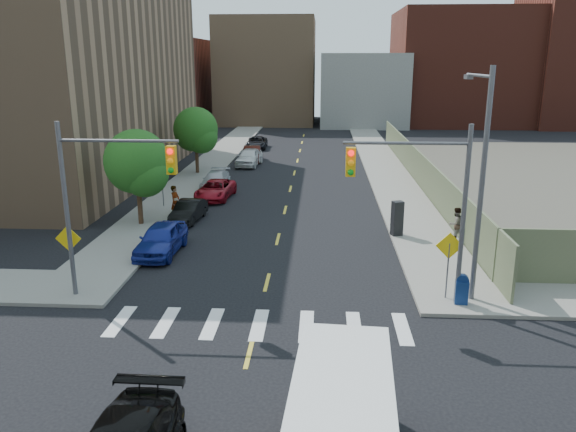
# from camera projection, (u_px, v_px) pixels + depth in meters

# --- Properties ---
(ground) EXTENTS (160.00, 160.00, 0.00)m
(ground) POSITION_uv_depth(u_px,v_px,m) (241.00, 388.00, 16.28)
(ground) COLOR black
(ground) RESTS_ON ground
(sidewalk_nw) EXTENTS (3.50, 73.00, 0.15)m
(sidewalk_nw) POSITION_uv_depth(u_px,v_px,m) (222.00, 153.00, 56.60)
(sidewalk_nw) COLOR gray
(sidewalk_nw) RESTS_ON ground
(sidewalk_ne) EXTENTS (3.50, 73.00, 0.15)m
(sidewalk_ne) POSITION_uv_depth(u_px,v_px,m) (377.00, 155.00, 55.71)
(sidewalk_ne) COLOR gray
(sidewalk_ne) RESTS_ON ground
(fence_north) EXTENTS (0.12, 44.00, 2.50)m
(fence_north) POSITION_uv_depth(u_px,v_px,m) (419.00, 169.00, 42.31)
(fence_north) COLOR #6B714F
(fence_north) RESTS_ON ground
(building_nw) EXTENTS (22.00, 30.00, 16.00)m
(building_nw) POSITION_uv_depth(u_px,v_px,m) (15.00, 75.00, 44.23)
(building_nw) COLOR #8C6B4C
(building_nw) RESTS_ON ground
(bg_bldg_west) EXTENTS (14.00, 18.00, 12.00)m
(bg_bldg_west) POSITION_uv_depth(u_px,v_px,m) (159.00, 82.00, 83.23)
(bg_bldg_west) COLOR #592319
(bg_bldg_west) RESTS_ON ground
(bg_bldg_midwest) EXTENTS (14.00, 16.00, 15.00)m
(bg_bldg_midwest) POSITION_uv_depth(u_px,v_px,m) (268.00, 71.00, 83.82)
(bg_bldg_midwest) COLOR #8C6B4C
(bg_bldg_midwest) RESTS_ON ground
(bg_bldg_center) EXTENTS (12.00, 16.00, 10.00)m
(bg_bldg_center) POSITION_uv_depth(u_px,v_px,m) (362.00, 89.00, 81.77)
(bg_bldg_center) COLOR gray
(bg_bldg_center) RESTS_ON ground
(bg_bldg_east) EXTENTS (18.00, 18.00, 16.00)m
(bg_bldg_east) POSITION_uv_depth(u_px,v_px,m) (458.00, 68.00, 82.08)
(bg_bldg_east) COLOR #592319
(bg_bldg_east) RESTS_ON ground
(signal_nw) EXTENTS (4.59, 0.30, 7.00)m
(signal_nw) POSITION_uv_depth(u_px,v_px,m) (103.00, 187.00, 21.18)
(signal_nw) COLOR #59595E
(signal_nw) RESTS_ON ground
(signal_ne) EXTENTS (4.59, 0.30, 7.00)m
(signal_ne) POSITION_uv_depth(u_px,v_px,m) (423.00, 192.00, 20.49)
(signal_ne) COLOR #59595E
(signal_ne) RESTS_ON ground
(streetlight_ne) EXTENTS (0.25, 3.70, 9.00)m
(streetlight_ne) POSITION_uv_depth(u_px,v_px,m) (480.00, 169.00, 21.04)
(streetlight_ne) COLOR #59595E
(streetlight_ne) RESTS_ON ground
(warn_sign_nw) EXTENTS (1.06, 0.06, 2.83)m
(warn_sign_nw) POSITION_uv_depth(u_px,v_px,m) (69.00, 246.00, 22.44)
(warn_sign_nw) COLOR #59595E
(warn_sign_nw) RESTS_ON ground
(warn_sign_ne) EXTENTS (1.06, 0.06, 2.83)m
(warn_sign_ne) POSITION_uv_depth(u_px,v_px,m) (449.00, 253.00, 21.58)
(warn_sign_ne) COLOR #59595E
(warn_sign_ne) RESTS_ON ground
(warn_sign_midwest) EXTENTS (1.06, 0.06, 2.83)m
(warn_sign_midwest) POSITION_uv_depth(u_px,v_px,m) (162.00, 178.00, 35.42)
(warn_sign_midwest) COLOR #59595E
(warn_sign_midwest) RESTS_ON ground
(tree_west_near) EXTENTS (3.66, 3.64, 5.52)m
(tree_west_near) POSITION_uv_depth(u_px,v_px,m) (137.00, 166.00, 31.23)
(tree_west_near) COLOR #332114
(tree_west_near) RESTS_ON ground
(tree_west_far) EXTENTS (3.66, 3.64, 5.52)m
(tree_west_far) POSITION_uv_depth(u_px,v_px,m) (196.00, 132.00, 45.65)
(tree_west_far) COLOR #332114
(tree_west_far) RESTS_ON ground
(parked_car_blue) EXTENTS (1.94, 4.48, 1.50)m
(parked_car_blue) POSITION_uv_depth(u_px,v_px,m) (161.00, 239.00, 27.33)
(parked_car_blue) COLOR navy
(parked_car_blue) RESTS_ON ground
(parked_car_black) EXTENTS (1.65, 3.83, 1.23)m
(parked_car_black) POSITION_uv_depth(u_px,v_px,m) (189.00, 211.00, 32.90)
(parked_car_black) COLOR black
(parked_car_black) RESTS_ON ground
(parked_car_red) EXTENTS (2.45, 4.67, 1.25)m
(parked_car_red) POSITION_uv_depth(u_px,v_px,m) (215.00, 190.00, 38.24)
(parked_car_red) COLOR maroon
(parked_car_red) RESTS_ON ground
(parked_car_silver) EXTENTS (1.85, 4.33, 1.24)m
(parked_car_silver) POSITION_uv_depth(u_px,v_px,m) (216.00, 180.00, 41.25)
(parked_car_silver) COLOR #B4B7BD
(parked_car_silver) RESTS_ON ground
(parked_car_white) EXTENTS (2.27, 4.71, 1.55)m
(parked_car_white) POSITION_uv_depth(u_px,v_px,m) (249.00, 157.00, 50.09)
(parked_car_white) COLOR white
(parked_car_white) RESTS_ON ground
(parked_car_maroon) EXTENTS (1.77, 4.42, 1.43)m
(parked_car_maroon) POSITION_uv_depth(u_px,v_px,m) (252.00, 154.00, 52.02)
(parked_car_maroon) COLOR #3E140C
(parked_car_maroon) RESTS_ON ground
(parked_car_grey) EXTENTS (2.18, 4.53, 1.25)m
(parked_car_grey) POSITION_uv_depth(u_px,v_px,m) (257.00, 143.00, 59.88)
(parked_car_grey) COLOR black
(parked_car_grey) RESTS_ON ground
(cargo_van) EXTENTS (2.66, 5.80, 2.59)m
(cargo_van) POSITION_uv_depth(u_px,v_px,m) (341.00, 430.00, 12.29)
(cargo_van) COLOR white
(cargo_van) RESTS_ON ground
(mailbox) EXTENTS (0.52, 0.42, 1.18)m
(mailbox) POSITION_uv_depth(u_px,v_px,m) (462.00, 289.00, 21.41)
(mailbox) COLOR navy
(mailbox) RESTS_ON sidewalk_ne
(payphone) EXTENTS (0.67, 0.61, 1.85)m
(payphone) POSITION_uv_depth(u_px,v_px,m) (397.00, 218.00, 29.70)
(payphone) COLOR black
(payphone) RESTS_ON sidewalk_ne
(pedestrian_west) EXTENTS (0.63, 0.80, 1.94)m
(pedestrian_west) POSITION_uv_depth(u_px,v_px,m) (175.00, 202.00, 32.94)
(pedestrian_west) COLOR gray
(pedestrian_west) RESTS_ON sidewalk_nw
(pedestrian_east) EXTENTS (1.05, 0.96, 1.75)m
(pedestrian_east) POSITION_uv_depth(u_px,v_px,m) (456.00, 224.00, 28.83)
(pedestrian_east) COLOR gray
(pedestrian_east) RESTS_ON sidewalk_ne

